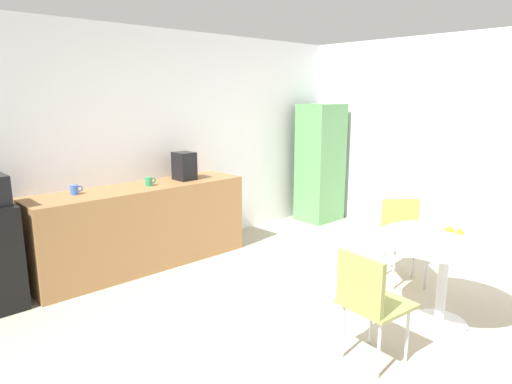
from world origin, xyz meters
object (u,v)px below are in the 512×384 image
at_px(chair_olive, 368,296).
at_px(coffee_maker, 184,166).
at_px(round_table, 445,256).
at_px(chair_yellow, 403,231).
at_px(mug_white, 149,181).
at_px(locker_cabinet, 320,163).
at_px(fruit_bowl, 452,236).
at_px(mug_green, 75,190).

bearing_deg(chair_olive, coffee_maker, 82.19).
xyz_separation_m(round_table, chair_yellow, (0.61, 0.71, -0.08)).
relative_size(round_table, mug_white, 8.12).
xyz_separation_m(chair_yellow, mug_white, (-1.66, 2.10, 0.43)).
bearing_deg(round_table, locker_cabinet, 57.09).
relative_size(locker_cabinet, chair_olive, 2.09).
distance_m(chair_yellow, fruit_bowl, 1.05).
bearing_deg(mug_green, coffee_maker, -3.47).
relative_size(chair_olive, mug_white, 6.43).
bearing_deg(fruit_bowl, locker_cabinet, 57.03).
distance_m(locker_cabinet, chair_yellow, 2.37).
distance_m(round_table, chair_yellow, 0.94).
bearing_deg(coffee_maker, locker_cabinet, -2.45).
relative_size(locker_cabinet, mug_green, 13.42).
xyz_separation_m(mug_white, mug_green, (-0.76, 0.12, 0.00)).
xyz_separation_m(chair_olive, coffee_maker, (0.38, 2.76, 0.54)).
bearing_deg(chair_yellow, mug_green, 137.53).
relative_size(chair_yellow, mug_green, 6.43).
xyz_separation_m(locker_cabinet, round_table, (-1.78, -2.75, -0.26)).
xyz_separation_m(fruit_bowl, mug_green, (-1.76, 2.99, 0.16)).
xyz_separation_m(mug_green, coffee_maker, (1.24, -0.08, 0.11)).
bearing_deg(chair_olive, round_table, -5.63).
xyz_separation_m(chair_olive, mug_white, (-0.11, 2.72, 0.43)).
height_order(fruit_bowl, mug_green, mug_green).
bearing_deg(mug_white, coffee_maker, 4.75).
xyz_separation_m(round_table, coffee_maker, (-0.56, 2.85, 0.46)).
height_order(chair_yellow, coffee_maker, coffee_maker).
relative_size(locker_cabinet, coffee_maker, 5.41).
bearing_deg(mug_green, chair_olive, -73.00).
relative_size(chair_yellow, fruit_bowl, 3.81).
bearing_deg(round_table, mug_white, 110.41).
distance_m(locker_cabinet, mug_white, 2.83).
height_order(chair_olive, mug_white, mug_white).
distance_m(fruit_bowl, coffee_maker, 2.97).
distance_m(mug_green, coffee_maker, 1.25).
bearing_deg(fruit_bowl, mug_white, 109.18).
bearing_deg(fruit_bowl, mug_green, 120.45).
distance_m(locker_cabinet, coffee_maker, 2.35).
bearing_deg(fruit_bowl, chair_yellow, 49.78).
xyz_separation_m(locker_cabinet, fruit_bowl, (-1.83, -2.81, -0.07)).
bearing_deg(chair_olive, locker_cabinet, 44.38).
distance_m(chair_olive, mug_green, 2.99).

